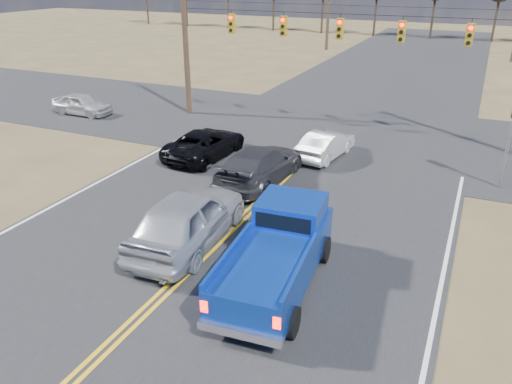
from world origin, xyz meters
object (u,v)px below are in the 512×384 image
at_px(dgrey_car_queue, 259,165).
at_px(cross_car_west, 82,104).
at_px(silver_suv, 188,218).
at_px(pickup_truck, 278,253).
at_px(black_suv, 205,143).
at_px(white_car_queue, 326,144).

relative_size(dgrey_car_queue, cross_car_west, 1.41).
relative_size(silver_suv, cross_car_west, 1.42).
xyz_separation_m(pickup_truck, black_suv, (-6.91, 8.11, -0.34)).
distance_m(white_car_queue, dgrey_car_queue, 4.25).
bearing_deg(pickup_truck, cross_car_west, 141.62).
bearing_deg(white_car_queue, black_suv, 31.81).
distance_m(silver_suv, cross_car_west, 17.39).
xyz_separation_m(pickup_truck, cross_car_west, (-17.24, 11.41, -0.37)).
height_order(white_car_queue, dgrey_car_queue, dgrey_car_queue).
relative_size(pickup_truck, white_car_queue, 1.47).
distance_m(black_suv, white_car_queue, 5.57).
relative_size(pickup_truck, cross_car_west, 1.52).
distance_m(pickup_truck, white_car_queue, 10.50).
bearing_deg(cross_car_west, silver_suv, -128.36).
distance_m(silver_suv, white_car_queue, 9.58).
distance_m(pickup_truck, dgrey_car_queue, 7.25).
bearing_deg(pickup_truck, white_car_queue, 95.02).
height_order(pickup_truck, cross_car_west, pickup_truck).
bearing_deg(dgrey_car_queue, cross_car_west, -17.88).
height_order(silver_suv, white_car_queue, silver_suv).
xyz_separation_m(white_car_queue, cross_car_west, (-15.44, 1.08, 0.00)).
xyz_separation_m(pickup_truck, white_car_queue, (-1.80, 10.33, -0.37)).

